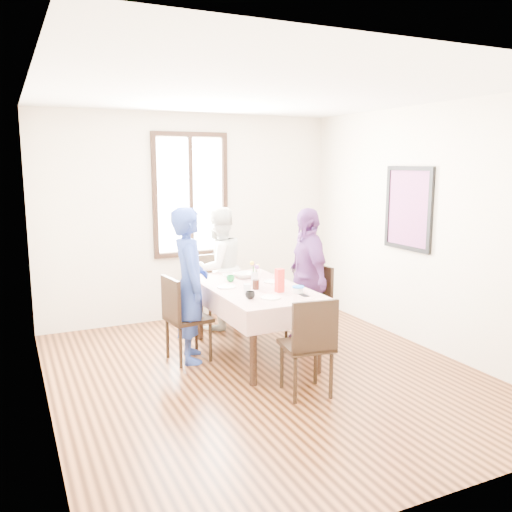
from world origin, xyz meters
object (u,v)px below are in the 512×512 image
person_right (306,277)px  chair_near (306,345)px  dining_table (254,321)px  chair_far (217,292)px  chair_left (188,318)px  chair_right (307,306)px  person_left (189,285)px  person_far (217,268)px

person_right → chair_near: bearing=-20.4°
dining_table → chair_far: size_ratio=1.77×
dining_table → person_right: 0.79m
chair_near → chair_left: bearing=126.7°
chair_right → person_right: person_right is taller
dining_table → person_left: 0.82m
person_far → person_right: (0.68, -1.04, 0.02)m
chair_far → person_far: bearing=87.4°
dining_table → person_right: (0.68, 0.05, 0.41)m
chair_right → chair_near: bearing=143.8°
person_left → person_right: 1.35m
person_right → chair_left: bearing=-84.4°
chair_left → person_right: 1.41m
chair_right → chair_far: (-0.69, 1.06, 0.00)m
person_left → person_right: (1.35, -0.10, -0.02)m
chair_left → chair_near: size_ratio=1.00×
chair_right → person_far: (-0.69, 1.04, 0.31)m
dining_table → chair_far: chair_far is taller
dining_table → person_left: bearing=167.4°
chair_left → person_right: size_ratio=0.58×
chair_far → person_right: (0.68, -1.06, 0.33)m
chair_right → chair_far: 1.27m
dining_table → chair_near: chair_near is taller
dining_table → chair_right: (0.69, 0.05, 0.08)m
chair_far → chair_right: bearing=120.7°
dining_table → chair_far: 1.11m
chair_left → person_far: size_ratio=0.60×
chair_left → chair_right: same height
person_left → chair_near: bearing=-139.5°
chair_far → person_right: size_ratio=0.58×
chair_right → person_far: bearing=28.4°
chair_right → person_right: (-0.02, -0.00, 0.33)m
chair_far → person_left: bearing=52.2°
chair_right → person_right: 0.33m
chair_far → person_right: 1.30m
person_left → person_far: size_ratio=1.06×
chair_near → dining_table: bearing=97.8°
person_left → person_right: size_ratio=1.03×
dining_table → chair_right: size_ratio=1.77×
chair_left → chair_right: size_ratio=1.00×
chair_right → chair_near: same height
person_right → chair_right: bearing=99.8°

